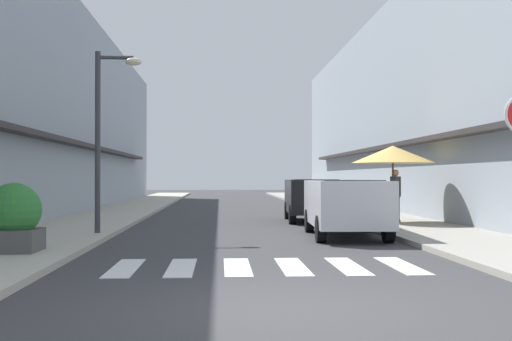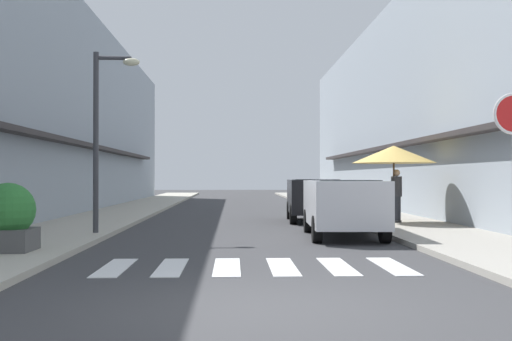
% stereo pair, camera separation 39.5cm
% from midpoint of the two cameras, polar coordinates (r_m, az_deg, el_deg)
% --- Properties ---
extents(ground_plane, '(101.32, 101.32, 0.00)m').
position_cam_midpoint_polar(ground_plane, '(25.78, -0.84, -4.04)').
color(ground_plane, '#38383A').
extents(sidewalk_left, '(2.91, 64.48, 0.12)m').
position_cam_midpoint_polar(sidewalk_left, '(26.14, -11.79, -3.84)').
color(sidewalk_left, '#ADA899').
rests_on(sidewalk_left, ground_plane).
extents(sidewalk_right, '(2.91, 64.48, 0.12)m').
position_cam_midpoint_polar(sidewalk_right, '(26.36, 10.03, -3.82)').
color(sidewalk_right, '#9E998E').
rests_on(sidewalk_right, ground_plane).
extents(building_row_left, '(5.50, 43.45, 8.69)m').
position_cam_midpoint_polar(building_row_left, '(28.42, -19.23, 5.08)').
color(building_row_left, '#939EA8').
rests_on(building_row_left, ground_plane).
extents(building_row_right, '(5.50, 43.45, 9.11)m').
position_cam_midpoint_polar(building_row_right, '(28.80, 17.20, 5.42)').
color(building_row_right, '#939EA8').
rests_on(building_row_right, ground_plane).
extents(crosswalk, '(5.20, 2.20, 0.01)m').
position_cam_midpoint_polar(crosswalk, '(10.89, 0.94, -8.71)').
color(crosswalk, silver).
rests_on(crosswalk, ground_plane).
extents(parked_car_near, '(1.97, 4.34, 1.47)m').
position_cam_midpoint_polar(parked_car_near, '(16.29, 8.61, -2.78)').
color(parked_car_near, silver).
rests_on(parked_car_near, ground_plane).
extents(parked_car_mid, '(1.97, 3.98, 1.47)m').
position_cam_midpoint_polar(parked_car_mid, '(21.91, 5.84, -2.23)').
color(parked_car_mid, black).
rests_on(parked_car_mid, ground_plane).
extents(street_lamp, '(1.19, 0.28, 4.64)m').
position_cam_midpoint_polar(street_lamp, '(16.61, -12.92, 4.46)').
color(street_lamp, '#38383D').
rests_on(street_lamp, sidewalk_left).
extents(cafe_umbrella, '(2.63, 2.63, 2.41)m').
position_cam_midpoint_polar(cafe_umbrella, '(20.32, 12.91, 1.41)').
color(cafe_umbrella, '#262626').
rests_on(cafe_umbrella, sidewalk_right).
extents(planter_corner, '(1.04, 1.04, 1.31)m').
position_cam_midpoint_polar(planter_corner, '(12.96, -20.75, -4.02)').
color(planter_corner, '#4C4C4C').
rests_on(planter_corner, sidewalk_left).
extents(pedestrian_walking_near, '(0.34, 0.34, 1.66)m').
position_cam_midpoint_polar(pedestrian_walking_near, '(20.40, 13.16, -2.13)').
color(pedestrian_walking_near, '#282B33').
rests_on(pedestrian_walking_near, sidewalk_right).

